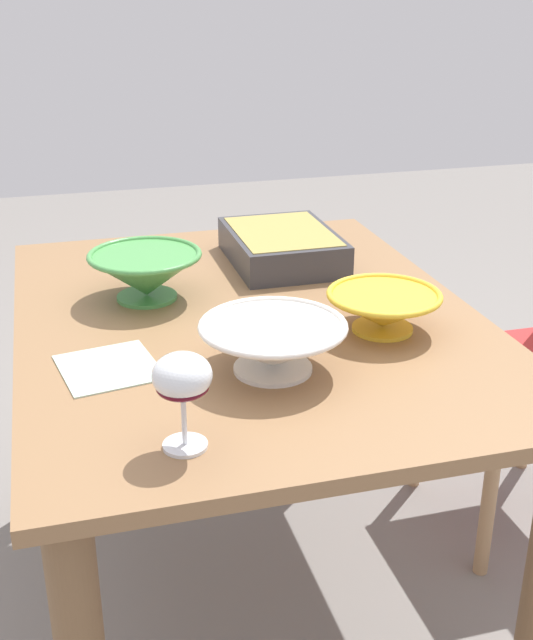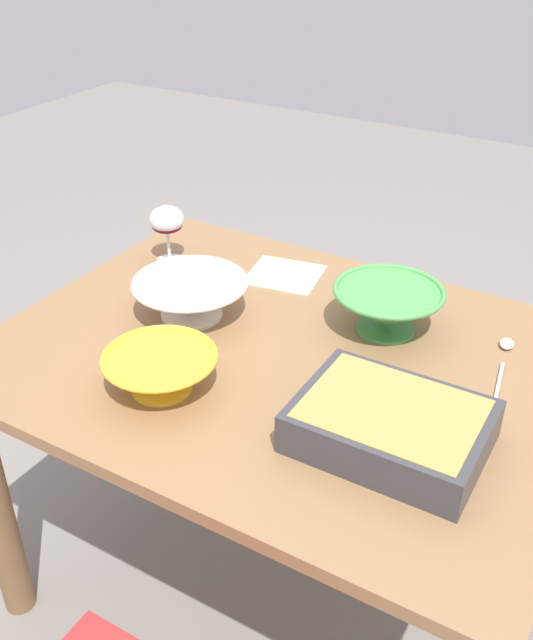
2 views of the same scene
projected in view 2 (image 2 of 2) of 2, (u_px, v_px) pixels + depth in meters
The scene contains 9 objects.
ground_plane at pixel (282, 580), 1.90m from camera, with size 8.00×8.00×0.00m, color gray.
dining_table at pixel (284, 401), 1.59m from camera, with size 1.21×0.93×0.72m.
wine_glass at pixel (167, 223), 1.83m from camera, with size 0.09×0.09×0.15m.
casserole_dish at pixel (391, 424), 1.25m from camera, with size 0.33×0.24×0.08m.
mixing_bowl at pixel (161, 370), 1.39m from camera, with size 0.22×0.22×0.08m.
small_bowl at pixel (191, 296), 1.62m from camera, with size 0.26×0.26×0.09m.
serving_bowl at pixel (387, 307), 1.57m from camera, with size 0.24×0.24×0.11m.
serving_spoon at pixel (504, 357), 1.49m from camera, with size 0.06×0.25×0.01m.
napkin at pixel (285, 275), 1.82m from camera, with size 0.18×0.16×0.00m, color #B2CCB7.
Camera 2 is at (-0.61, 1.11, 1.57)m, focal length 40.67 mm.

